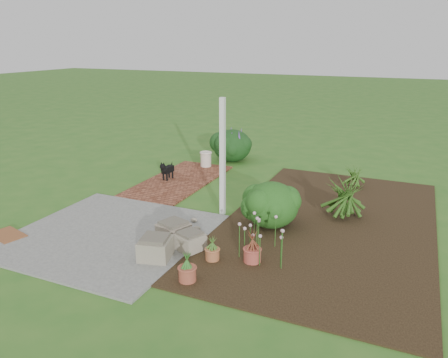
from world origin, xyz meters
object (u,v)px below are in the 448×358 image
at_px(cream_ceramic_urn, 206,159).
at_px(evergreen_shrub, 271,204).
at_px(stone_trough_near, 156,249).
at_px(black_dog, 167,169).

xyz_separation_m(cream_ceramic_urn, evergreen_shrub, (3.08, -3.31, 0.24)).
bearing_deg(stone_trough_near, cream_ceramic_urn, 107.66).
bearing_deg(cream_ceramic_urn, black_dog, -103.29).
relative_size(stone_trough_near, cream_ceramic_urn, 1.22).
distance_m(cream_ceramic_urn, evergreen_shrub, 4.53).
xyz_separation_m(stone_trough_near, black_dog, (-2.11, 3.87, 0.11)).
height_order(cream_ceramic_urn, evergreen_shrub, evergreen_shrub).
height_order(stone_trough_near, cream_ceramic_urn, cream_ceramic_urn).
distance_m(stone_trough_near, evergreen_shrub, 2.54).
bearing_deg(black_dog, stone_trough_near, -57.97).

